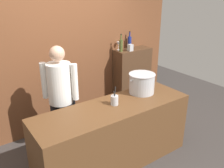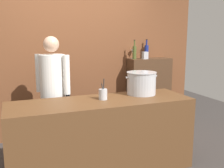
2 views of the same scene
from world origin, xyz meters
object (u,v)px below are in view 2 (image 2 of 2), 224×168
object	(u,v)px
spice_tin_silver	(145,55)
wine_bottle_cobalt	(146,51)
chef	(53,88)
wine_bottle_olive	(134,52)
stockpot_large	(141,83)
utensil_crock	(103,94)
wine_glass_wide	(133,52)

from	to	relation	value
spice_tin_silver	wine_bottle_cobalt	bearing A→B (deg)	55.51
chef	wine_bottle_olive	world-z (taller)	chef
chef	wine_bottle_olive	distance (m)	1.62
wine_bottle_olive	spice_tin_silver	bearing A→B (deg)	-22.08
chef	spice_tin_silver	distance (m)	1.75
stockpot_large	utensil_crock	xyz separation A→B (m)	(-0.57, -0.10, -0.08)
wine_bottle_cobalt	spice_tin_silver	xyz separation A→B (m)	(-0.12, -0.17, -0.06)
wine_glass_wide	wine_bottle_cobalt	bearing A→B (deg)	-2.85
wine_bottle_cobalt	spice_tin_silver	size ratio (longest dim) A/B	2.66
wine_bottle_olive	spice_tin_silver	world-z (taller)	wine_bottle_olive
stockpot_large	wine_bottle_olive	size ratio (longest dim) A/B	1.37
utensil_crock	wine_bottle_olive	xyz separation A→B (m)	(0.97, 1.14, 0.42)
chef	spice_tin_silver	world-z (taller)	chef
stockpot_large	spice_tin_silver	world-z (taller)	spice_tin_silver
stockpot_large	wine_glass_wide	xyz separation A→B (m)	(0.42, 1.16, 0.33)
chef	wine_bottle_cobalt	world-z (taller)	chef
utensil_crock	stockpot_large	bearing A→B (deg)	9.86
wine_glass_wide	spice_tin_silver	bearing A→B (deg)	-52.57
spice_tin_silver	utensil_crock	bearing A→B (deg)	-136.75
utensil_crock	spice_tin_silver	distance (m)	1.60
wine_bottle_olive	wine_bottle_cobalt	distance (m)	0.31
chef	wine_bottle_olive	bearing A→B (deg)	-117.23
wine_bottle_cobalt	wine_glass_wide	size ratio (longest dim) A/B	2.09
wine_glass_wide	spice_tin_silver	world-z (taller)	wine_glass_wide
chef	stockpot_large	world-z (taller)	chef
wine_bottle_cobalt	wine_glass_wide	bearing A→B (deg)	177.15
utensil_crock	wine_glass_wide	distance (m)	1.66
wine_bottle_cobalt	chef	bearing A→B (deg)	-160.25
stockpot_large	wine_bottle_cobalt	size ratio (longest dim) A/B	1.36
stockpot_large	wine_bottle_cobalt	xyz separation A→B (m)	(0.68, 1.14, 0.34)
chef	utensil_crock	distance (m)	0.79
wine_bottle_cobalt	wine_glass_wide	world-z (taller)	wine_bottle_cobalt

